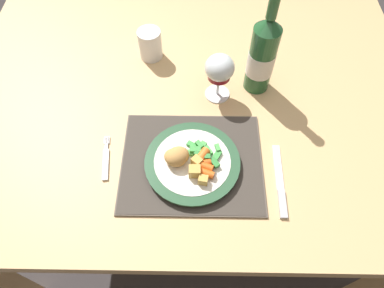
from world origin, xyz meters
name	(u,v)px	position (x,y,z in m)	size (l,w,h in m)	color
ground_plane	(190,202)	(0.00, 0.00, 0.00)	(6.00, 6.00, 0.00)	#383333
dining_table	(190,117)	(0.00, 0.00, 0.65)	(1.32, 0.94, 0.74)	tan
placemat	(192,162)	(0.01, -0.21, 0.74)	(0.35, 0.29, 0.01)	brown
dinner_plate	(192,163)	(0.01, -0.22, 0.76)	(0.23, 0.23, 0.02)	white
breaded_croquettes	(176,157)	(-0.03, -0.22, 0.79)	(0.08, 0.07, 0.04)	tan
green_beans_pile	(204,153)	(0.04, -0.20, 0.77)	(0.09, 0.08, 0.02)	green
glazed_carrots	(204,164)	(0.04, -0.23, 0.78)	(0.05, 0.08, 0.02)	orange
fork	(106,161)	(-0.20, -0.21, 0.74)	(0.03, 0.13, 0.01)	silver
table_knife	(280,186)	(0.22, -0.27, 0.74)	(0.02, 0.20, 0.01)	silver
wine_glass	(220,70)	(0.08, 0.02, 0.84)	(0.08, 0.08, 0.14)	silver
bottle	(262,55)	(0.19, 0.05, 0.85)	(0.07, 0.07, 0.31)	#23562D
roast_potatoes	(196,171)	(0.02, -0.25, 0.78)	(0.05, 0.07, 0.03)	gold
drinking_cup	(150,44)	(-0.12, 0.17, 0.79)	(0.07, 0.07, 0.09)	white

